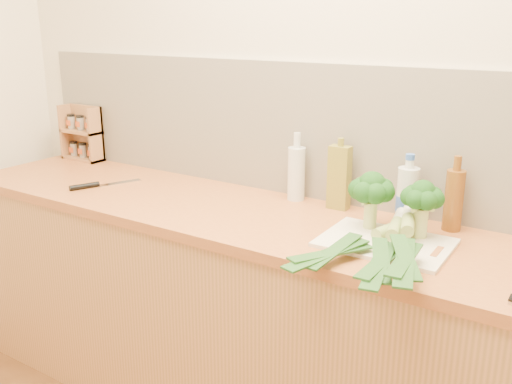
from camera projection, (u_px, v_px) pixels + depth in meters
room_shell at (340, 136)px, 2.19m from camera, size 3.50×3.50×3.50m
counter at (300, 334)px, 2.17m from camera, size 3.20×0.62×0.90m
chopping_board at (385, 243)px, 1.84m from camera, size 0.41×0.30×0.01m
broccoli_left at (372, 190)px, 1.92m from camera, size 0.16×0.16×0.20m
broccoli_right at (422, 198)px, 1.84m from camera, size 0.14×0.14×0.19m
leek_front at (372, 236)px, 1.82m from camera, size 0.22×0.62×0.04m
leek_mid at (391, 237)px, 1.76m from camera, size 0.19×0.64×0.04m
leek_back at (407, 234)px, 1.74m from camera, size 0.23×0.62×0.04m
chefs_knife at (93, 185)px, 2.47m from camera, size 0.15×0.30×0.02m
spice_rack at (84, 136)px, 2.93m from camera, size 0.23×0.09×0.28m
oil_tin at (339, 177)px, 2.16m from camera, size 0.08×0.05×0.28m
glass_bottle at (296, 172)px, 2.28m from camera, size 0.07×0.07×0.27m
amber_bottle at (454, 199)px, 1.94m from camera, size 0.06×0.06×0.26m
water_bottle at (407, 197)px, 2.02m from camera, size 0.08×0.08×0.23m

